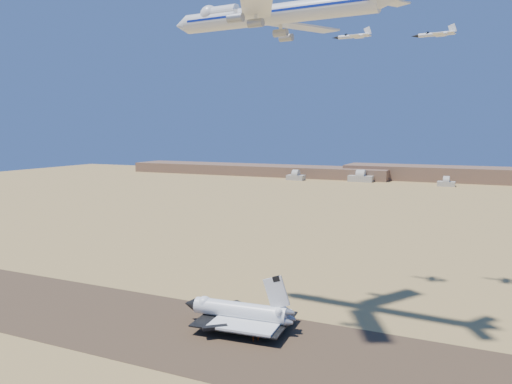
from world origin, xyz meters
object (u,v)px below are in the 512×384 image
at_px(crew_a, 258,338).
at_px(carrier_747, 268,15).
at_px(crew_b, 253,339).
at_px(chase_jet_d, 353,36).
at_px(chase_jet_e, 435,34).
at_px(crew_c, 253,339).
at_px(shuttle, 239,312).

bearing_deg(crew_a, carrier_747, 32.71).
bearing_deg(crew_b, carrier_747, -21.28).
xyz_separation_m(crew_b, chase_jet_d, (12.64, 62.35, 97.86)).
xyz_separation_m(chase_jet_d, chase_jet_e, (28.59, 10.44, 0.26)).
distance_m(crew_a, crew_c, 1.83).
relative_size(shuttle, crew_a, 20.57).
distance_m(carrier_747, chase_jet_d, 48.97).
relative_size(carrier_747, chase_jet_e, 4.65).
distance_m(shuttle, crew_c, 12.80).
xyz_separation_m(carrier_747, crew_b, (2.46, -15.76, -97.61)).
height_order(shuttle, carrier_747, carrier_747).
bearing_deg(crew_c, shuttle, 20.25).
bearing_deg(chase_jet_e, crew_a, -114.29).
bearing_deg(chase_jet_d, shuttle, -108.51).
xyz_separation_m(crew_c, chase_jet_e, (41.28, 72.91, 98.17)).
bearing_deg(carrier_747, crew_a, -73.29).
relative_size(shuttle, crew_b, 21.84).
xyz_separation_m(crew_b, crew_c, (-0.04, -0.12, -0.05)).
relative_size(carrier_747, crew_c, 46.17).
bearing_deg(shuttle, chase_jet_e, 47.60).
relative_size(carrier_747, crew_b, 43.76).
relative_size(shuttle, chase_jet_d, 2.48).
bearing_deg(chase_jet_d, chase_jet_e, 23.21).
bearing_deg(shuttle, crew_a, -39.13).
bearing_deg(crew_b, shuttle, 17.23).
relative_size(shuttle, carrier_747, 0.50).
height_order(crew_c, chase_jet_d, chase_jet_d).
relative_size(crew_a, chase_jet_d, 0.12).
height_order(shuttle, crew_a, shuttle).
xyz_separation_m(carrier_747, chase_jet_e, (43.69, 57.03, 0.51)).
bearing_deg(crew_a, chase_jet_d, 8.55).
distance_m(shuttle, carrier_747, 94.04).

